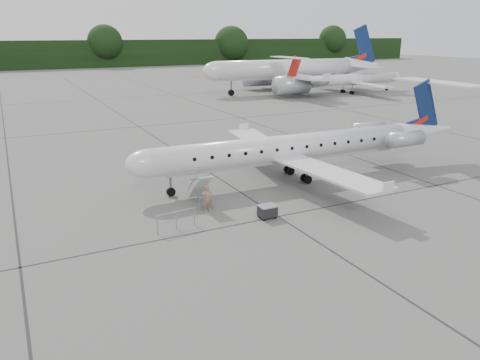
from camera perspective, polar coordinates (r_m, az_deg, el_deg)
ground at (r=28.07m, az=15.18°, el=-4.20°), size 320.00×320.00×0.00m
treeline at (r=150.33m, az=-20.59°, el=14.13°), size 260.00×4.00×8.00m
main_regional_jet at (r=32.94m, az=5.83°, el=5.46°), size 26.15×19.32×6.52m
airstair at (r=28.67m, az=-4.91°, el=-0.99°), size 0.94×2.35×2.04m
passenger at (r=27.58m, az=-3.97°, el=-2.24°), size 0.62×0.44×1.58m
safety_railing at (r=25.31m, az=-7.79°, el=-4.92°), size 2.20×0.32×1.00m
baggage_cart at (r=26.64m, az=3.35°, el=-3.82°), size 0.96×0.78×0.83m
bg_narrowbody at (r=83.12m, az=5.55°, el=14.41°), size 33.51×25.43×11.38m
bg_regional_right at (r=84.81m, az=13.57°, el=12.44°), size 25.56×18.81×6.55m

